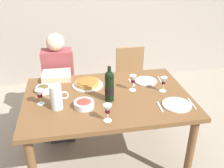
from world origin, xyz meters
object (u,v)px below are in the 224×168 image
(wine_bottle, at_px, (109,86))
(olive_bowl, at_px, (44,89))
(diner_left, at_px, (59,83))
(dining_table, at_px, (107,105))
(water_pitcher, at_px, (56,98))
(wine_glass_right_diner, at_px, (163,81))
(wine_glass_spare, at_px, (133,80))
(chair_left, at_px, (60,83))
(dinner_plate_left_setting, at_px, (146,81))
(wine_glass_centre, at_px, (108,110))
(wine_glass_left_diner, at_px, (40,94))
(salad_bowl, at_px, (84,104))
(baked_tart, at_px, (88,83))
(chair_right, at_px, (131,78))
(dinner_plate_right_setting, at_px, (177,105))

(wine_bottle, distance_m, olive_bowl, 0.64)
(diner_left, bearing_deg, wine_bottle, 124.68)
(wine_bottle, bearing_deg, dining_table, 96.09)
(water_pitcher, distance_m, wine_glass_right_diner, 0.98)
(water_pitcher, relative_size, wine_glass_spare, 1.38)
(dining_table, bearing_deg, chair_left, 117.47)
(dinner_plate_left_setting, bearing_deg, dining_table, -153.20)
(dining_table, height_order, wine_glass_centre, wine_glass_centre)
(wine_glass_left_diner, xyz_separation_m, chair_left, (0.14, 0.90, -0.36))
(water_pitcher, distance_m, wine_glass_spare, 0.73)
(salad_bowl, relative_size, wine_glass_right_diner, 1.18)
(dinner_plate_left_setting, height_order, chair_left, chair_left)
(baked_tart, relative_size, dinner_plate_left_setting, 1.36)
(salad_bowl, bearing_deg, diner_left, 106.55)
(dining_table, distance_m, wine_glass_left_diner, 0.62)
(wine_glass_centre, height_order, chair_left, wine_glass_centre)
(wine_glass_spare, height_order, chair_right, wine_glass_spare)
(chair_right, bearing_deg, salad_bowl, 57.70)
(salad_bowl, distance_m, chair_left, 1.08)
(wine_glass_left_diner, height_order, chair_left, wine_glass_left_diner)
(wine_glass_right_diner, height_order, chair_left, wine_glass_right_diner)
(wine_glass_centre, bearing_deg, salad_bowl, 125.57)
(water_pitcher, distance_m, chair_right, 1.38)
(chair_right, bearing_deg, wine_bottle, 65.98)
(baked_tart, height_order, diner_left, diner_left)
(chair_left, xyz_separation_m, chair_right, (0.90, 0.00, 0.00))
(wine_glass_left_diner, height_order, wine_glass_centre, wine_glass_centre)
(wine_glass_centre, distance_m, wine_glass_spare, 0.55)
(diner_left, bearing_deg, wine_glass_left_diner, 80.00)
(wine_glass_centre, height_order, dinner_plate_left_setting, wine_glass_centre)
(olive_bowl, distance_m, chair_left, 0.76)
(salad_bowl, distance_m, dinner_plate_left_setting, 0.75)
(baked_tart, relative_size, olive_bowl, 2.18)
(olive_bowl, relative_size, wine_glass_left_diner, 0.98)
(water_pitcher, distance_m, olive_bowl, 0.34)
(wine_glass_centre, bearing_deg, dining_table, 81.20)
(dining_table, xyz_separation_m, olive_bowl, (-0.57, 0.18, 0.13))
(wine_glass_left_diner, bearing_deg, wine_bottle, -4.02)
(dining_table, bearing_deg, wine_glass_spare, 14.80)
(water_pitcher, relative_size, olive_bowl, 1.54)
(wine_glass_right_diner, bearing_deg, olive_bowl, 170.86)
(wine_bottle, height_order, chair_left, wine_bottle)
(chair_left, bearing_deg, dinner_plate_right_setting, 133.18)
(salad_bowl, relative_size, diner_left, 0.15)
(dinner_plate_right_setting, bearing_deg, olive_bowl, 158.60)
(wine_glass_right_diner, bearing_deg, dinner_plate_left_setting, 113.86)
(wine_glass_right_diner, relative_size, diner_left, 0.12)
(baked_tart, xyz_separation_m, diner_left, (-0.30, 0.39, -0.17))
(wine_glass_left_diner, bearing_deg, dinner_plate_right_setting, -11.43)
(wine_glass_right_diner, bearing_deg, chair_right, 95.29)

